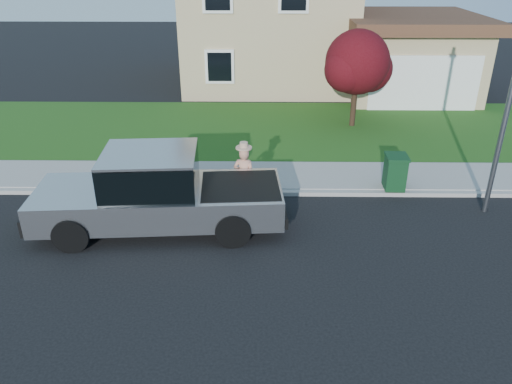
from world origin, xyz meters
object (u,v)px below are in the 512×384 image
(pickup_truck, at_px, (158,193))
(woman, at_px, (244,175))
(trash_bin, at_px, (395,172))
(street_lamp, at_px, (512,93))
(ornamental_tree, at_px, (358,65))

(pickup_truck, xyz_separation_m, woman, (2.07, 1.35, -0.10))
(trash_bin, distance_m, street_lamp, 3.58)
(ornamental_tree, height_order, street_lamp, street_lamp)
(woman, distance_m, street_lamp, 6.89)
(ornamental_tree, distance_m, trash_bin, 6.05)
(pickup_truck, bearing_deg, woman, 29.13)
(pickup_truck, bearing_deg, ornamental_tree, 48.09)
(street_lamp, bearing_deg, pickup_truck, -161.74)
(pickup_truck, distance_m, woman, 2.47)
(street_lamp, bearing_deg, woman, -171.77)
(ornamental_tree, xyz_separation_m, trash_bin, (0.23, -5.78, -1.77))
(ornamental_tree, relative_size, trash_bin, 3.66)
(pickup_truck, xyz_separation_m, trash_bin, (6.32, 2.07, -0.29))
(pickup_truck, relative_size, street_lamp, 1.11)
(pickup_truck, height_order, ornamental_tree, ornamental_tree)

